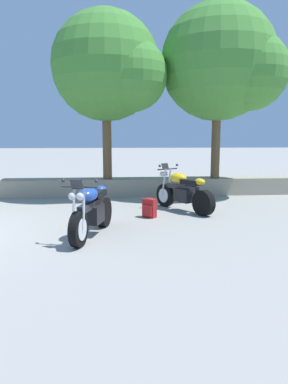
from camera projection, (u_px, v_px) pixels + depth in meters
motorcycle_blue_near_left at (92, 211)px, 6.67m from camera, size 0.86×2.03×1.18m
motorcycle_yellow_centre at (183, 192)px, 9.02m from camera, size 1.23×1.85×1.18m
rider_backpack at (149, 207)px, 8.27m from camera, size 0.35×0.35×0.47m
leafy_tree_mid_left at (111, 68)px, 10.71m from camera, size 3.48×3.32×5.13m
leafy_tree_mid_right at (225, 65)px, 10.88m from camera, size 3.77×3.59×5.42m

